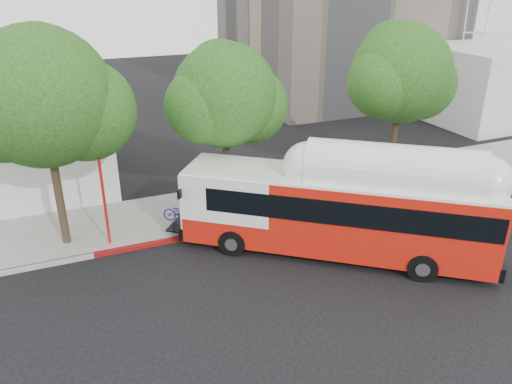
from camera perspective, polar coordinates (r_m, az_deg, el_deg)
ground at (r=21.72m, az=4.66°, el=-8.12°), size 120.00×120.00×0.00m
sidewalk at (r=26.90m, az=-1.59°, el=-1.22°), size 60.00×5.00×0.15m
curb_strip at (r=24.74m, az=0.59°, el=-3.58°), size 60.00×0.30×0.15m
red_curb_segment at (r=23.86m, az=-6.08°, el=-4.82°), size 10.00×0.32×0.16m
street_tree_left at (r=22.38m, az=-21.98°, el=9.59°), size 6.67×5.80×9.74m
street_tree_mid at (r=24.40m, az=-2.69°, el=10.64°), size 5.75×5.00×8.62m
street_tree_right at (r=29.07m, az=16.84°, el=12.52°), size 6.21×5.40×9.18m
transit_bus at (r=21.78m, az=9.32°, el=-2.39°), size 12.75×10.47×4.19m
signal_pole at (r=22.86m, az=-16.97°, el=-0.80°), size 0.13×0.43×4.56m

